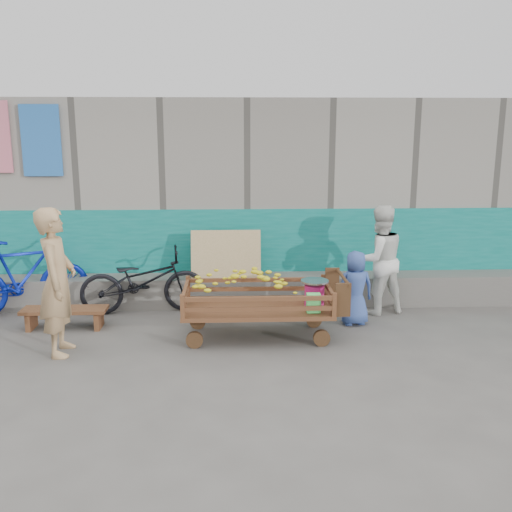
{
  "coord_description": "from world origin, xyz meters",
  "views": [
    {
      "loc": [
        0.41,
        -5.78,
        2.56
      ],
      "look_at": [
        0.69,
        1.2,
        1.0
      ],
      "focal_mm": 40.0,
      "sensor_mm": 36.0,
      "label": 1
    }
  ],
  "objects_px": {
    "banana_cart": "(254,293)",
    "bench": "(65,314)",
    "woman": "(379,260)",
    "bicycle_blue": "(23,277)",
    "vendor_man": "(57,282)",
    "bicycle_dark": "(143,281)",
    "child": "(355,288)"
  },
  "relations": [
    {
      "from": "banana_cart",
      "to": "bicycle_blue",
      "type": "height_order",
      "value": "bicycle_blue"
    },
    {
      "from": "banana_cart",
      "to": "woman",
      "type": "height_order",
      "value": "woman"
    },
    {
      "from": "child",
      "to": "banana_cart",
      "type": "bearing_deg",
      "value": 10.23
    },
    {
      "from": "banana_cart",
      "to": "bench",
      "type": "relative_size",
      "value": 1.83
    },
    {
      "from": "bench",
      "to": "vendor_man",
      "type": "height_order",
      "value": "vendor_man"
    },
    {
      "from": "child",
      "to": "bicycle_blue",
      "type": "xyz_separation_m",
      "value": [
        -4.56,
        0.61,
        0.04
      ]
    },
    {
      "from": "banana_cart",
      "to": "bicycle_dark",
      "type": "relative_size",
      "value": 1.14
    },
    {
      "from": "banana_cart",
      "to": "woman",
      "type": "relative_size",
      "value": 1.3
    },
    {
      "from": "bench",
      "to": "woman",
      "type": "xyz_separation_m",
      "value": [
        4.25,
        0.5,
        0.57
      ]
    },
    {
      "from": "bench",
      "to": "bicycle_blue",
      "type": "distance_m",
      "value": 1.02
    },
    {
      "from": "vendor_man",
      "to": "bicycle_blue",
      "type": "relative_size",
      "value": 0.96
    },
    {
      "from": "woman",
      "to": "child",
      "type": "bearing_deg",
      "value": 34.03
    },
    {
      "from": "bench",
      "to": "child",
      "type": "height_order",
      "value": "child"
    },
    {
      "from": "bench",
      "to": "bicycle_dark",
      "type": "xyz_separation_m",
      "value": [
        0.94,
        0.63,
        0.26
      ]
    },
    {
      "from": "bicycle_blue",
      "to": "child",
      "type": "bearing_deg",
      "value": -121.61
    },
    {
      "from": "banana_cart",
      "to": "bench",
      "type": "bearing_deg",
      "value": 170.08
    },
    {
      "from": "banana_cart",
      "to": "bench",
      "type": "distance_m",
      "value": 2.53
    },
    {
      "from": "vendor_man",
      "to": "child",
      "type": "height_order",
      "value": "vendor_man"
    },
    {
      "from": "bench",
      "to": "child",
      "type": "xyz_separation_m",
      "value": [
        3.82,
        0.02,
        0.3
      ]
    },
    {
      "from": "vendor_man",
      "to": "woman",
      "type": "height_order",
      "value": "vendor_man"
    },
    {
      "from": "bench",
      "to": "child",
      "type": "relative_size",
      "value": 1.09
    },
    {
      "from": "vendor_man",
      "to": "bicycle_dark",
      "type": "height_order",
      "value": "vendor_man"
    },
    {
      "from": "bicycle_dark",
      "to": "bicycle_blue",
      "type": "height_order",
      "value": "bicycle_blue"
    },
    {
      "from": "woman",
      "to": "banana_cart",
      "type": "bearing_deg",
      "value": 13.2
    },
    {
      "from": "bench",
      "to": "child",
      "type": "bearing_deg",
      "value": 0.24
    },
    {
      "from": "bench",
      "to": "bicycle_dark",
      "type": "height_order",
      "value": "bicycle_dark"
    },
    {
      "from": "woman",
      "to": "bicycle_blue",
      "type": "relative_size",
      "value": 0.86
    },
    {
      "from": "child",
      "to": "vendor_man",
      "type": "bearing_deg",
      "value": 5.37
    },
    {
      "from": "woman",
      "to": "bicycle_dark",
      "type": "height_order",
      "value": "woman"
    },
    {
      "from": "vendor_man",
      "to": "child",
      "type": "xyz_separation_m",
      "value": [
        3.62,
        0.86,
        -0.36
      ]
    },
    {
      "from": "vendor_man",
      "to": "bicycle_dark",
      "type": "relative_size",
      "value": 0.98
    },
    {
      "from": "woman",
      "to": "bench",
      "type": "bearing_deg",
      "value": -7.64
    }
  ]
}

